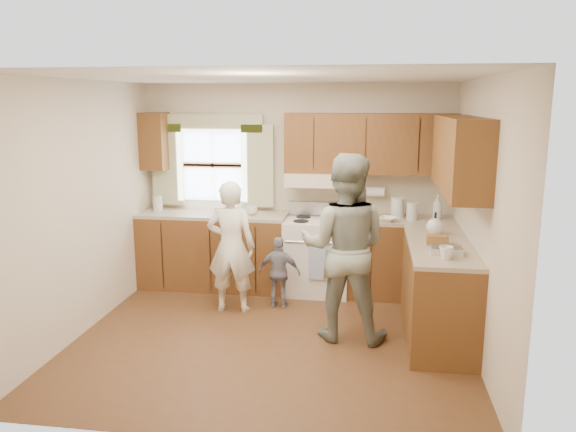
% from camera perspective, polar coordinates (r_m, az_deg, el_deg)
% --- Properties ---
extents(room, '(3.80, 3.80, 3.80)m').
position_cam_1_polar(room, '(5.28, -1.71, 0.22)').
color(room, '#503018').
rests_on(room, ground).
extents(kitchen_fixtures, '(3.80, 2.25, 2.15)m').
position_cam_1_polar(kitchen_fixtures, '(6.35, 5.50, -1.67)').
color(kitchen_fixtures, '#40220D').
rests_on(kitchen_fixtures, ground).
extents(stove, '(0.76, 0.67, 1.07)m').
position_cam_1_polar(stove, '(6.81, 2.95, -3.94)').
color(stove, silver).
rests_on(stove, ground).
extents(woman_left, '(0.54, 0.36, 1.46)m').
position_cam_1_polar(woman_left, '(6.16, -5.80, -3.13)').
color(woman_left, white).
rests_on(woman_left, ground).
extents(woman_right, '(0.94, 0.76, 1.82)m').
position_cam_1_polar(woman_right, '(5.43, 5.74, -3.21)').
color(woman_right, '#2C4534').
rests_on(woman_right, ground).
extents(child, '(0.48, 0.22, 0.81)m').
position_cam_1_polar(child, '(6.32, -0.88, -5.75)').
color(child, gray).
rests_on(child, ground).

